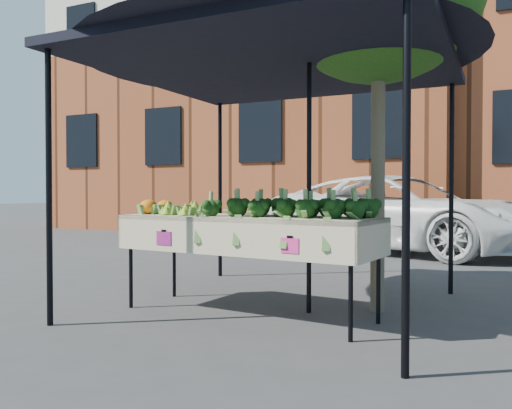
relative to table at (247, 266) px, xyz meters
name	(u,v)px	position (x,y,z in m)	size (l,w,h in m)	color
ground	(238,315)	(-0.06, -0.05, -0.45)	(90.00, 90.00, 0.00)	#363639
table	(247,266)	(0.00, 0.00, 0.00)	(2.47, 1.04, 0.90)	#BCB291
canopy	(278,166)	(0.13, 0.41, 0.92)	(3.16, 3.16, 2.74)	black
broccoli_heap	(288,203)	(0.39, 0.03, 0.57)	(1.58, 0.55, 0.24)	black
romanesco_cluster	(186,205)	(-0.67, 0.04, 0.54)	(0.41, 0.55, 0.18)	#83B237
cauliflower_pair	(157,206)	(-1.04, 0.07, 0.53)	(0.21, 0.41, 0.16)	orange
vehicle	(400,114)	(0.31, 5.90, 2.16)	(2.40, 1.45, 5.21)	white
street_tree	(378,110)	(1.04, 0.66, 1.42)	(1.90, 1.90, 3.75)	#1E4C14
building_left	(270,92)	(-5.06, 11.95, 4.05)	(12.00, 8.00, 9.00)	brown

